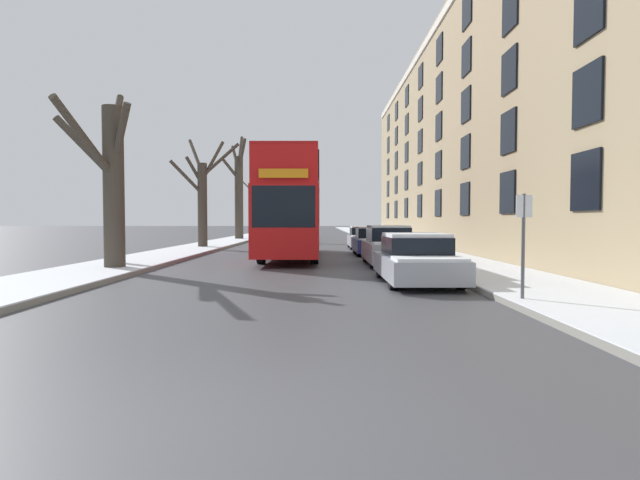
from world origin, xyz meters
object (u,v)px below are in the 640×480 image
at_px(double_decker_bus, 291,203).
at_px(parked_car_0, 415,260).
at_px(parked_car_3, 362,238).
at_px(bare_tree_left_1, 201,196).
at_px(oncoming_van, 276,226).
at_px(pedestrian_left_sidewalk, 115,242).
at_px(parked_car_1, 387,247).
at_px(street_sign_post, 522,241).
at_px(parked_car_2, 371,242).
at_px(bare_tree_left_0, 110,180).
at_px(bare_tree_left_2, 237,192).
at_px(bare_tree_left_3, 257,206).

xyz_separation_m(double_decker_bus, parked_car_0, (3.92, -9.61, -1.92)).
bearing_deg(parked_car_3, bare_tree_left_1, -177.12).
height_order(oncoming_van, pedestrian_left_sidewalk, oncoming_van).
xyz_separation_m(parked_car_1, street_sign_post, (1.40, -9.39, 0.60)).
distance_m(bare_tree_left_1, parked_car_1, 14.91).
bearing_deg(oncoming_van, parked_car_2, -71.96).
relative_size(double_decker_bus, parked_car_3, 2.68).
xyz_separation_m(bare_tree_left_0, parked_car_0, (9.62, -3.03, -2.45)).
bearing_deg(parked_car_1, oncoming_van, 104.19).
bearing_deg(oncoming_van, parked_car_0, -78.27).
xyz_separation_m(bare_tree_left_0, bare_tree_left_2, (-0.14, 26.97, 1.14)).
bearing_deg(parked_car_1, bare_tree_left_3, 104.41).
relative_size(bare_tree_left_0, parked_car_1, 1.36).
bearing_deg(bare_tree_left_0, bare_tree_left_3, 90.01).
relative_size(bare_tree_left_2, parked_car_0, 2.10).
xyz_separation_m(bare_tree_left_2, parked_car_1, (9.75, -24.38, -3.52)).
bearing_deg(bare_tree_left_0, bare_tree_left_1, 90.65).
bearing_deg(bare_tree_left_1, parked_car_3, 2.88).
relative_size(bare_tree_left_3, street_sign_post, 2.88).
bearing_deg(parked_car_0, parked_car_1, 90.00).
distance_m(parked_car_2, parked_car_3, 5.66).
bearing_deg(double_decker_bus, oncoming_van, 96.84).
relative_size(bare_tree_left_0, bare_tree_left_3, 0.96).
distance_m(parked_car_0, street_sign_post, 4.07).
bearing_deg(parked_car_0, street_sign_post, -69.64).
xyz_separation_m(parked_car_0, parked_car_1, (0.00, 5.62, 0.07)).
height_order(bare_tree_left_3, oncoming_van, bare_tree_left_3).
height_order(parked_car_1, street_sign_post, street_sign_post).
bearing_deg(bare_tree_left_0, parked_car_2, 41.14).
distance_m(bare_tree_left_0, pedestrian_left_sidewalk, 2.86).
xyz_separation_m(bare_tree_left_0, bare_tree_left_3, (-0.01, 40.04, 0.27)).
xyz_separation_m(bare_tree_left_1, bare_tree_left_3, (0.15, 26.47, 0.13)).
xyz_separation_m(double_decker_bus, parked_car_3, (3.92, 7.48, -1.92)).
height_order(bare_tree_left_1, double_decker_bus, bare_tree_left_1).
height_order(parked_car_0, oncoming_van, oncoming_van).
bearing_deg(bare_tree_left_1, double_decker_bus, -50.09).
bearing_deg(street_sign_post, parked_car_1, 98.46).
xyz_separation_m(parked_car_2, pedestrian_left_sidewalk, (-10.21, -6.61, 0.28)).
height_order(bare_tree_left_0, oncoming_van, bare_tree_left_0).
bearing_deg(parked_car_0, bare_tree_left_1, 120.48).
relative_size(pedestrian_left_sidewalk, street_sign_post, 0.75).
bearing_deg(bare_tree_left_2, parked_car_1, -68.20).
xyz_separation_m(bare_tree_left_2, street_sign_post, (11.15, -33.76, -2.91)).
height_order(bare_tree_left_2, street_sign_post, bare_tree_left_2).
bearing_deg(bare_tree_left_1, pedestrian_left_sidewalk, -92.13).
relative_size(parked_car_3, oncoming_van, 0.75).
bearing_deg(parked_car_3, parked_car_0, -90.00).
bearing_deg(parked_car_1, bare_tree_left_1, 131.68).
relative_size(bare_tree_left_3, parked_car_2, 1.65).
distance_m(bare_tree_left_0, bare_tree_left_2, 26.99).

